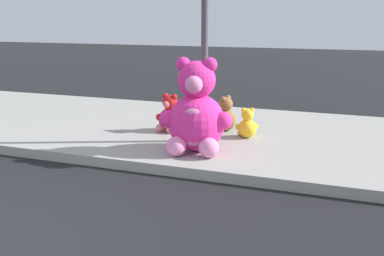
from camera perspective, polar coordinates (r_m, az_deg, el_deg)
name	(u,v)px	position (r m, az deg, el deg)	size (l,w,h in m)	color
sidewalk	(167,129)	(8.72, -2.98, -0.18)	(28.00, 4.40, 0.15)	#9E9B93
sign_pole	(205,34)	(7.37, 1.54, 11.29)	(0.56, 0.11, 3.20)	#4C4C51
plush_pink_large	(196,114)	(6.93, 0.49, 1.65)	(1.06, 0.97, 1.39)	#F22D93
plush_brown	(224,117)	(8.28, 3.95, 1.38)	(0.44, 0.47, 0.62)	olive
plush_yellow	(247,125)	(7.86, 6.69, 0.31)	(0.36, 0.36, 0.51)	yellow
plush_red	(169,116)	(8.23, -2.74, 1.43)	(0.51, 0.46, 0.66)	red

